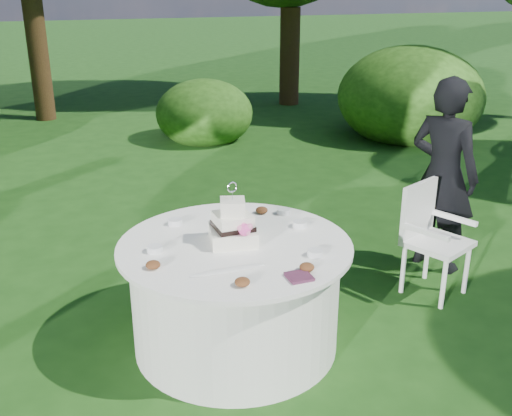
# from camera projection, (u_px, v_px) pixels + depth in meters

# --- Properties ---
(ground) EXTENTS (80.00, 80.00, 0.00)m
(ground) POSITION_uv_depth(u_px,v_px,m) (236.00, 343.00, 4.23)
(ground) COLOR #153A10
(ground) RESTS_ON ground
(napkins) EXTENTS (0.14, 0.14, 0.02)m
(napkins) POSITION_uv_depth(u_px,v_px,m) (299.00, 277.00, 3.49)
(napkins) COLOR #491F36
(napkins) RESTS_ON table
(feather_plume) EXTENTS (0.48, 0.07, 0.01)m
(feather_plume) POSITION_uv_depth(u_px,v_px,m) (228.00, 270.00, 3.57)
(feather_plume) COLOR white
(feather_plume) RESTS_ON table
(guest) EXTENTS (0.63, 0.73, 1.69)m
(guest) POSITION_uv_depth(u_px,v_px,m) (443.00, 176.00, 5.09)
(guest) COLOR black
(guest) RESTS_ON ground
(table) EXTENTS (1.56, 1.56, 0.77)m
(table) POSITION_uv_depth(u_px,v_px,m) (235.00, 294.00, 4.09)
(table) COLOR white
(table) RESTS_ON ground
(cake) EXTENTS (0.35, 0.35, 0.42)m
(cake) POSITION_uv_depth(u_px,v_px,m) (233.00, 226.00, 3.93)
(cake) COLOR silver
(cake) RESTS_ON table
(chair) EXTENTS (0.59, 0.59, 0.90)m
(chair) POSITION_uv_depth(u_px,v_px,m) (430.00, 231.00, 4.79)
(chair) COLOR silver
(chair) RESTS_ON ground
(votives) EXTENTS (1.14, 0.92, 0.04)m
(votives) POSITION_uv_depth(u_px,v_px,m) (246.00, 231.00, 4.10)
(votives) COLOR silver
(votives) RESTS_ON table
(petal_cups) EXTENTS (1.03, 1.12, 0.05)m
(petal_cups) POSITION_uv_depth(u_px,v_px,m) (242.00, 253.00, 3.76)
(petal_cups) COLOR #562D16
(petal_cups) RESTS_ON table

